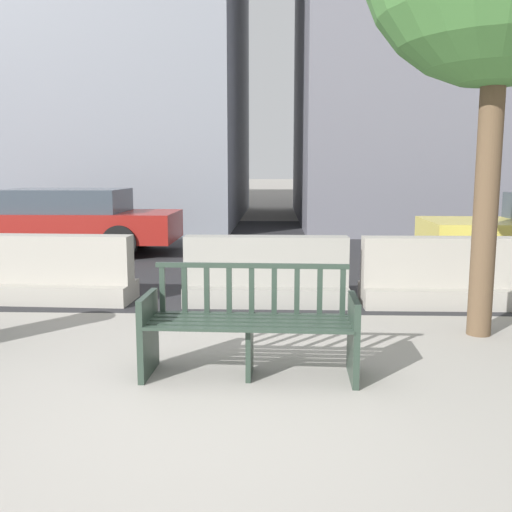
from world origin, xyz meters
The scene contains 7 objects.
ground_plane centered at (0.00, 0.00, 0.00)m, with size 200.00×200.00×0.00m, color gray.
street_asphalt centered at (0.00, 8.70, 0.00)m, with size 120.00×12.00×0.01m, color #28282B.
street_bench centered at (0.34, 0.75, 0.40)m, with size 1.70×0.58×0.88m.
jersey_barrier_centre centered at (0.43, 3.25, 0.34)m, with size 2.00×0.68×0.84m.
jersey_barrier_left centered at (-2.25, 3.28, 0.34)m, with size 2.03×0.77×0.84m.
jersey_barrier_right centered at (2.60, 3.22, 0.34)m, with size 2.00×0.69×0.84m.
car_sedan_mid centered at (-3.75, 7.47, 0.65)m, with size 4.75×1.88×1.27m.
Camera 1 is at (0.54, -3.66, 1.64)m, focal length 40.00 mm.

